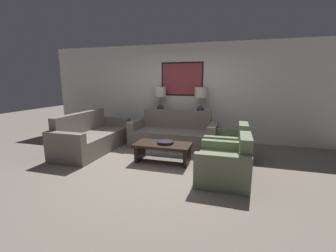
{
  "coord_description": "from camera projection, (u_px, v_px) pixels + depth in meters",
  "views": [
    {
      "loc": [
        1.43,
        -3.87,
        1.65
      ],
      "look_at": [
        0.02,
        0.9,
        0.65
      ],
      "focal_mm": 24.0,
      "sensor_mm": 36.0,
      "label": 1
    }
  ],
  "objects": [
    {
      "name": "couch_by_back_wall",
      "position": [
        174.0,
        135.0,
        5.71
      ],
      "size": [
        2.14,
        0.89,
        0.9
      ],
      "color": "slate",
      "rests_on": "ground_plane"
    },
    {
      "name": "console_table",
      "position": [
        180.0,
        127.0,
        6.29
      ],
      "size": [
        1.57,
        0.38,
        0.78
      ],
      "color": "#332319",
      "rests_on": "ground_plane"
    },
    {
      "name": "back_wall",
      "position": [
        182.0,
        92.0,
        6.35
      ],
      "size": [
        8.15,
        0.12,
        2.65
      ],
      "color": "silver",
      "rests_on": "ground_plane"
    },
    {
      "name": "couch_by_side",
      "position": [
        93.0,
        138.0,
        5.42
      ],
      "size": [
        0.89,
        2.14,
        0.9
      ],
      "color": "slate",
      "rests_on": "ground_plane"
    },
    {
      "name": "table_lamp_right",
      "position": [
        201.0,
        96.0,
        5.96
      ],
      "size": [
        0.33,
        0.33,
        0.71
      ],
      "color": "#333338",
      "rests_on": "console_table"
    },
    {
      "name": "ground_plane",
      "position": [
        154.0,
        167.0,
        4.36
      ],
      "size": [
        20.0,
        20.0,
        0.0
      ],
      "primitive_type": "plane",
      "color": "slate"
    },
    {
      "name": "coffee_table",
      "position": [
        163.0,
        148.0,
        4.61
      ],
      "size": [
        1.15,
        0.58,
        0.39
      ],
      "color": "black",
      "rests_on": "ground_plane"
    },
    {
      "name": "armchair_near_back_wall",
      "position": [
        228.0,
        146.0,
        4.79
      ],
      "size": [
        0.84,
        0.95,
        0.8
      ],
      "color": "#707A5B",
      "rests_on": "ground_plane"
    },
    {
      "name": "decorative_bowl",
      "position": [
        166.0,
        142.0,
        4.59
      ],
      "size": [
        0.33,
        0.33,
        0.05
      ],
      "color": "#232328",
      "rests_on": "coffee_table"
    },
    {
      "name": "table_lamp_left",
      "position": [
        160.0,
        95.0,
        6.27
      ],
      "size": [
        0.33,
        0.33,
        0.71
      ],
      "color": "#333338",
      "rests_on": "console_table"
    },
    {
      "name": "armchair_near_camera",
      "position": [
        225.0,
        165.0,
        3.74
      ],
      "size": [
        0.84,
        0.95,
        0.8
      ],
      "color": "#707A5B",
      "rests_on": "ground_plane"
    }
  ]
}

